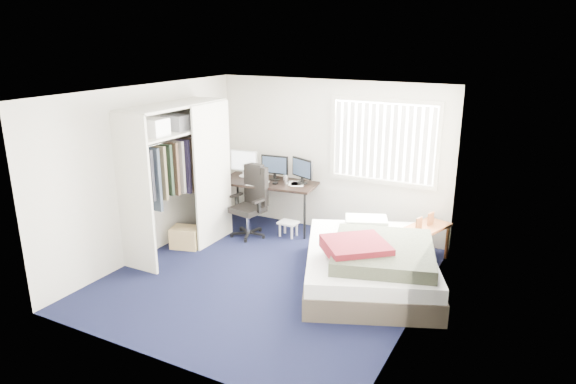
# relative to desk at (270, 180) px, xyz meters

# --- Properties ---
(ground) EXTENTS (4.20, 4.20, 0.00)m
(ground) POSITION_rel_desk_xyz_m (0.95, -1.75, -0.83)
(ground) COLOR black
(ground) RESTS_ON ground
(room_shell) EXTENTS (4.20, 4.20, 4.20)m
(room_shell) POSITION_rel_desk_xyz_m (0.95, -1.75, 0.68)
(room_shell) COLOR silver
(room_shell) RESTS_ON ground
(window_assembly) EXTENTS (1.72, 0.09, 1.32)m
(window_assembly) POSITION_rel_desk_xyz_m (1.85, 0.29, 0.77)
(window_assembly) COLOR white
(window_assembly) RESTS_ON ground
(closet) EXTENTS (0.64, 1.84, 2.22)m
(closet) POSITION_rel_desk_xyz_m (-0.72, -1.49, 0.52)
(closet) COLOR beige
(closet) RESTS_ON ground
(desk) EXTENTS (1.71, 0.94, 1.27)m
(desk) POSITION_rel_desk_xyz_m (0.00, 0.00, 0.00)
(desk) COLOR black
(desk) RESTS_ON ground
(office_chair) EXTENTS (0.64, 0.64, 1.17)m
(office_chair) POSITION_rel_desk_xyz_m (-0.07, -0.50, -0.38)
(office_chair) COLOR black
(office_chair) RESTS_ON ground
(footstool) EXTENTS (0.31, 0.26, 0.25)m
(footstool) POSITION_rel_desk_xyz_m (0.50, -0.28, -0.64)
(footstool) COLOR white
(footstool) RESTS_ON ground
(nightstand) EXTENTS (0.64, 0.89, 0.73)m
(nightstand) POSITION_rel_desk_xyz_m (2.70, -0.26, -0.34)
(nightstand) COLOR brown
(nightstand) RESTS_ON ground
(bed) EXTENTS (2.36, 2.65, 0.71)m
(bed) POSITION_rel_desk_xyz_m (2.23, -1.24, -0.53)
(bed) COLOR #453C31
(bed) RESTS_ON ground
(pine_box) EXTENTS (0.50, 0.43, 0.32)m
(pine_box) POSITION_rel_desk_xyz_m (-0.70, -1.41, -0.67)
(pine_box) COLOR tan
(pine_box) RESTS_ON ground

